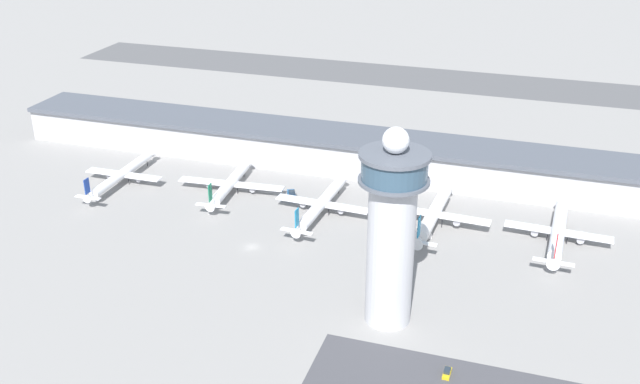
{
  "coord_description": "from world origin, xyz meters",
  "views": [
    {
      "loc": [
        81.21,
        -180.91,
        112.73
      ],
      "look_at": [
        16.5,
        19.96,
        12.87
      ],
      "focal_mm": 40.0,
      "sensor_mm": 36.0,
      "label": 1
    }
  ],
  "objects": [
    {
      "name": "airplane_gate_bravo",
      "position": [
        -22.99,
        34.94,
        3.84
      ],
      "size": [
        40.27,
        40.83,
        12.01
      ],
      "color": "white",
      "rests_on": "ground"
    },
    {
      "name": "airplane_gate_charlie",
      "position": [
        14.15,
        28.72,
        4.14
      ],
      "size": [
        33.73,
        46.2,
        12.25
      ],
      "color": "white",
      "rests_on": "ground"
    },
    {
      "name": "airplane_gate_alpha",
      "position": [
        -65.16,
        29.78,
        3.99
      ],
      "size": [
        30.69,
        45.46,
        11.33
      ],
      "color": "white",
      "rests_on": "ground"
    },
    {
      "name": "airplane_gate_delta",
      "position": [
        52.48,
        31.85,
        4.78
      ],
      "size": [
        37.83,
        45.21,
        13.92
      ],
      "color": "white",
      "rests_on": "ground"
    },
    {
      "name": "car_blue_compact",
      "position": [
        68.63,
        -42.4,
        0.57
      ],
      "size": [
        1.81,
        4.35,
        1.47
      ],
      "color": "black",
      "rests_on": "ground"
    },
    {
      "name": "terminal_building",
      "position": [
        0.0,
        70.0,
        7.45
      ],
      "size": [
        255.17,
        25.0,
        14.71
      ],
      "color": "#B2B2B7",
      "rests_on": "ground"
    },
    {
      "name": "control_tower",
      "position": [
        49.79,
        -24.41,
        27.31
      ],
      "size": [
        17.72,
        17.72,
        54.61
      ],
      "color": "#BCBCC1",
      "rests_on": "ground"
    },
    {
      "name": "ground_plane",
      "position": [
        0.0,
        0.0,
        0.0
      ],
      "size": [
        1000.0,
        1000.0,
        0.0
      ],
      "primitive_type": "plane",
      "color": "gray"
    },
    {
      "name": "service_truck_catering",
      "position": [
        50.35,
        22.67,
        1.09
      ],
      "size": [
        6.34,
        5.07,
        3.12
      ],
      "color": "black",
      "rests_on": "ground"
    },
    {
      "name": "airplane_gate_echo",
      "position": [
        92.34,
        33.12,
        4.02
      ],
      "size": [
        33.89,
        44.17,
        13.17
      ],
      "color": "silver",
      "rests_on": "ground"
    },
    {
      "name": "runway_strip",
      "position": [
        0.0,
        205.25,
        0.0
      ],
      "size": [
        382.75,
        44.0,
        0.01
      ],
      "primitive_type": "cube",
      "color": "#515154",
      "rests_on": "ground"
    },
    {
      "name": "service_truck_fuel",
      "position": [
        -0.11,
        37.98,
        1.07
      ],
      "size": [
        5.55,
        7.72,
        3.08
      ],
      "color": "black",
      "rests_on": "ground"
    }
  ]
}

